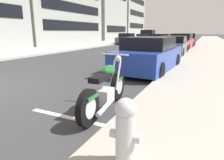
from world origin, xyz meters
name	(u,v)px	position (x,y,z in m)	size (l,w,h in m)	color
sidewalk_near_curb	(219,55)	(12.00, -6.70, 0.07)	(120.00, 4.40, 0.14)	gray
sidewalk_far_curb	(58,48)	(12.00, 6.90, 0.07)	(120.00, 5.00, 0.14)	#ADA89E
parking_stall_stripe	(77,119)	(0.00, -3.80, 0.00)	(0.12, 2.20, 0.01)	silver
parked_motorcycle	(106,90)	(0.64, -4.08, 0.44)	(2.15, 0.62, 1.13)	black
parked_car_mid_block	(149,55)	(5.13, -3.80, 0.66)	(4.29, 2.04, 1.40)	navy
parked_car_at_intersection	(173,46)	(11.59, -3.75, 0.63)	(4.42, 1.84, 1.31)	#4C515B
parked_car_across_street	(182,42)	(16.68, -3.79, 0.69)	(4.74, 1.96, 1.44)	#AD1919
parked_car_near_corner	(187,40)	(22.05, -3.77, 0.68)	(4.17, 2.09, 1.42)	navy
crossing_truck	(152,36)	(31.40, 2.69, 0.90)	(2.31, 5.54, 1.90)	black
car_opposite_curb	(127,39)	(21.99, 3.79, 0.66)	(4.45, 2.02, 1.41)	#4C515B
fire_hydrant	(125,129)	(-0.92, -5.13, 0.55)	(0.24, 0.36, 0.78)	#B7B7BC
townhouse_corner_block	(42,4)	(18.30, 14.54, 5.22)	(13.46, 10.76, 10.44)	#939993
townhouse_mid_block	(90,15)	(31.05, 14.89, 4.71)	(9.76, 11.44, 9.42)	#939993
townhouse_far_uphill	(115,10)	(42.67, 14.92, 6.64)	(11.56, 11.51, 13.28)	#939993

